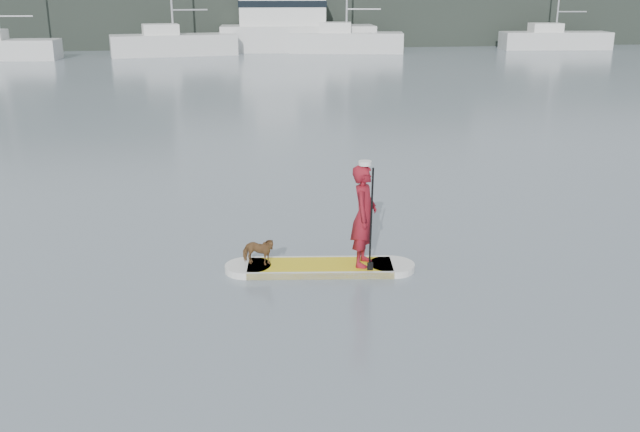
{
  "coord_description": "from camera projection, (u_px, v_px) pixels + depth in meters",
  "views": [
    {
      "loc": [
        1.11,
        -7.88,
        4.71
      ],
      "look_at": [
        2.71,
        3.5,
        1.0
      ],
      "focal_mm": 40.0,
      "sensor_mm": 36.0,
      "label": 1
    }
  ],
  "objects": [
    {
      "name": "sailboat_c",
      "position": [
        1.0,
        48.0,
        47.86
      ],
      "size": [
        7.49,
        2.86,
        10.58
      ],
      "rotation": [
        0.0,
        0.0,
        -0.05
      ],
      "color": "silver",
      "rests_on": "ground"
    },
    {
      "name": "sailboat_d",
      "position": [
        173.0,
        42.0,
        50.82
      ],
      "size": [
        9.1,
        4.13,
        12.93
      ],
      "rotation": [
        0.0,
        0.0,
        0.17
      ],
      "color": "silver",
      "rests_on": "ground"
    },
    {
      "name": "motor_yacht_a",
      "position": [
        291.0,
        25.0,
        53.98
      ],
      "size": [
        11.83,
        4.33,
        6.97
      ],
      "rotation": [
        0.0,
        0.0,
        -0.06
      ],
      "color": "silver",
      "rests_on": "ground"
    },
    {
      "name": "paddler",
      "position": [
        364.0,
        216.0,
        12.09
      ],
      "size": [
        0.63,
        0.75,
        1.76
      ],
      "primitive_type": "imported",
      "rotation": [
        0.0,
        0.0,
        1.19
      ],
      "color": "maroon",
      "rests_on": "paddleboard"
    },
    {
      "name": "paddle",
      "position": [
        371.0,
        233.0,
        11.88
      ],
      "size": [
        0.1,
        0.3,
        2.0
      ],
      "rotation": [
        0.0,
        0.0,
        -0.12
      ],
      "color": "black",
      "rests_on": "ground"
    },
    {
      "name": "dog",
      "position": [
        258.0,
        251.0,
        12.25
      ],
      "size": [
        0.65,
        0.45,
        0.5
      ],
      "primitive_type": "imported",
      "rotation": [
        0.0,
        0.0,
        1.23
      ],
      "color": "#54301D",
      "rests_on": "paddleboard"
    },
    {
      "name": "ground",
      "position": [
        141.0,
        390.0,
        8.73
      ],
      "size": [
        140.0,
        140.0,
        0.0
      ],
      "primitive_type": "plane",
      "color": "slate",
      "rests_on": "ground"
    },
    {
      "name": "sailboat_f",
      "position": [
        554.0,
        38.0,
        55.95
      ],
      "size": [
        8.55,
        3.26,
        12.51
      ],
      "rotation": [
        0.0,
        0.0,
        -0.1
      ],
      "color": "silver",
      "rests_on": "ground"
    },
    {
      "name": "white_cap",
      "position": [
        365.0,
        163.0,
        11.81
      ],
      "size": [
        0.22,
        0.22,
        0.07
      ],
      "primitive_type": "cylinder",
      "color": "silver",
      "rests_on": "paddler"
    },
    {
      "name": "sailboat_e",
      "position": [
        345.0,
        41.0,
        53.08
      ],
      "size": [
        8.71,
        4.22,
        12.1
      ],
      "rotation": [
        0.0,
        0.0,
        -0.19
      ],
      "color": "silver",
      "rests_on": "ground"
    },
    {
      "name": "shore_mass",
      "position": [
        202.0,
        9.0,
        57.75
      ],
      "size": [
        90.0,
        6.0,
        6.0
      ],
      "primitive_type": "cube",
      "color": "black",
      "rests_on": "ground"
    },
    {
      "name": "paddleboard",
      "position": [
        320.0,
        267.0,
        12.37
      ],
      "size": [
        3.28,
        1.09,
        0.12
      ],
      "rotation": [
        0.0,
        0.0,
        -0.12
      ],
      "color": "yellow",
      "rests_on": "ground"
    }
  ]
}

